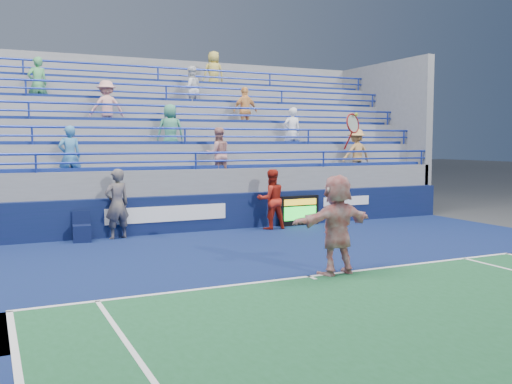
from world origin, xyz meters
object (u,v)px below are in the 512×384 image
judge_chair (82,232)px  line_judge (117,204)px  ball_girl (271,199)px  serve_speed_board (299,211)px  tennis_player (337,224)px

judge_chair → line_judge: line_judge is taller
line_judge → ball_girl: size_ratio=1.05×
serve_speed_board → line_judge: (-5.79, -0.07, 0.49)m
serve_speed_board → judge_chair: 6.76m
serve_speed_board → ball_girl: bearing=-165.6°
serve_speed_board → tennis_player: size_ratio=0.43×
serve_speed_board → judge_chair: (-6.76, -0.16, -0.22)m
ball_girl → tennis_player: bearing=78.8°
judge_chair → tennis_player: size_ratio=0.25×
line_judge → ball_girl: 4.64m
judge_chair → tennis_player: bearing=-56.0°
serve_speed_board → line_judge: 5.81m
tennis_player → serve_speed_board: bearing=66.8°
serve_speed_board → line_judge: bearing=-179.3°
tennis_player → line_judge: bearing=116.8°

